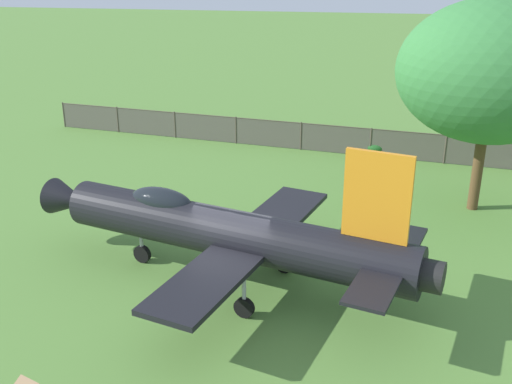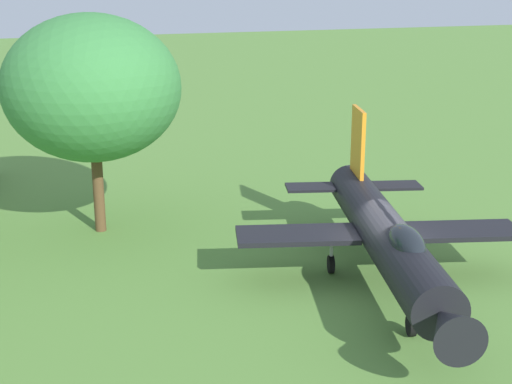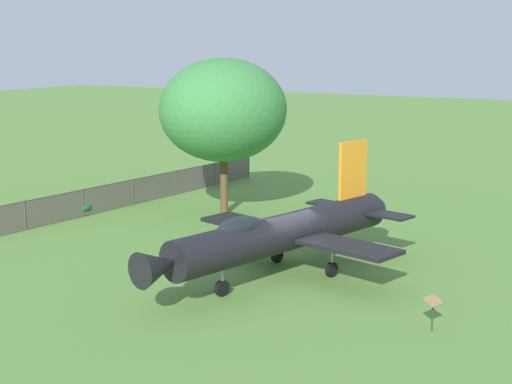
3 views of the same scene
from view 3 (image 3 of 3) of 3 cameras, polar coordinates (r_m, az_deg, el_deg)
ground_plane at (r=30.17m, az=2.18°, el=-6.29°), size 200.00×200.00×0.00m
display_jet at (r=29.42m, az=1.75°, el=-3.08°), size 9.37×13.20×4.96m
shade_tree at (r=39.93m, az=-2.47°, el=6.17°), size 6.56×7.11×8.28m
perimeter_fence at (r=39.78m, az=-14.89°, el=-1.17°), size 4.24×32.81×1.51m
shrub_near_fence at (r=41.75m, az=-13.42°, el=-1.04°), size 1.90×1.62×0.87m
info_plaque at (r=24.95m, az=13.17°, el=-8.33°), size 0.58×0.70×1.14m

